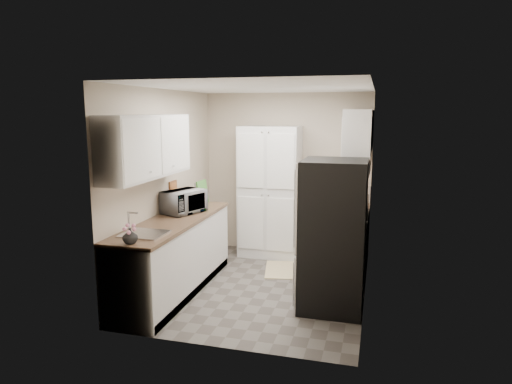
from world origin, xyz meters
TOP-DOWN VIEW (x-y plane):
  - ground at (0.00, 0.00)m, footprint 3.20×3.20m
  - room_shell at (-0.02, -0.01)m, footprint 2.64×3.24m
  - pantry_cabinet at (-0.20, 1.32)m, footprint 0.90×0.55m
  - base_cabinet_left at (-0.99, -0.43)m, footprint 0.60×2.30m
  - countertop_left at (-0.99, -0.43)m, footprint 0.63×2.33m
  - base_cabinet_right at (0.99, 1.19)m, footprint 0.60×0.80m
  - countertop_right at (0.99, 1.19)m, footprint 0.63×0.83m
  - electric_range at (0.97, 0.39)m, footprint 0.71×0.78m
  - refrigerator at (0.94, -0.41)m, footprint 0.70×0.72m
  - microwave at (-1.01, -0.06)m, footprint 0.53×0.63m
  - wine_bottle at (-1.07, 0.55)m, footprint 0.07×0.07m
  - flower_vase at (-0.95, -1.49)m, footprint 0.19×0.19m
  - cutting_board at (-1.01, 0.57)m, footprint 0.05×0.27m
  - toaster_oven at (1.09, 1.34)m, footprint 0.46×0.51m
  - fruit_basket at (1.07, 1.31)m, footprint 0.25×0.25m
  - kitchen_mat at (0.14, 0.66)m, footprint 0.59×0.81m

SIDE VIEW (x-z plane):
  - ground at x=0.00m, z-range 0.00..0.00m
  - kitchen_mat at x=0.14m, z-range 0.00..0.01m
  - base_cabinet_left at x=-0.99m, z-range 0.00..0.88m
  - base_cabinet_right at x=0.99m, z-range 0.00..0.88m
  - electric_range at x=0.97m, z-range -0.09..1.04m
  - refrigerator at x=0.94m, z-range 0.00..1.70m
  - countertop_left at x=-0.99m, z-range 0.88..0.92m
  - countertop_right at x=0.99m, z-range 0.88..0.92m
  - flower_vase at x=-0.95m, z-range 0.92..1.08m
  - pantry_cabinet at x=-0.20m, z-range 0.00..2.00m
  - toaster_oven at x=1.09m, z-range 0.92..1.16m
  - wine_bottle at x=-1.07m, z-range 0.92..1.18m
  - microwave at x=-1.01m, z-range 0.92..1.21m
  - cutting_board at x=-1.01m, z-range 0.92..1.25m
  - fruit_basket at x=1.07m, z-range 1.16..1.27m
  - room_shell at x=-0.02m, z-range 0.37..2.89m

